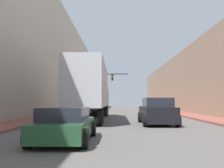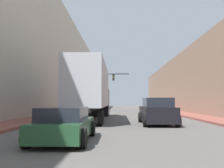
{
  "view_description": "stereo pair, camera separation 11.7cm",
  "coord_description": "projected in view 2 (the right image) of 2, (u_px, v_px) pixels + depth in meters",
  "views": [
    {
      "loc": [
        -0.53,
        0.29,
        1.49
      ],
      "look_at": [
        -0.77,
        15.23,
        2.53
      ],
      "focal_mm": 40.0,
      "sensor_mm": 36.0,
      "label": 1
    },
    {
      "loc": [
        -0.41,
        0.29,
        1.49
      ],
      "look_at": [
        -0.77,
        15.23,
        2.53
      ],
      "focal_mm": 40.0,
      "sensor_mm": 36.0,
      "label": 2
    }
  ],
  "objects": [
    {
      "name": "sedan_car",
      "position": [
        64.0,
        125.0,
        9.3
      ],
      "size": [
        2.02,
        4.2,
        1.27
      ],
      "color": "#234C2D",
      "rests_on": "ground"
    },
    {
      "name": "building_left",
      "position": [
        30.0,
        50.0,
        30.32
      ],
      "size": [
        6.0,
        80.0,
        15.35
      ],
      "color": "#BCB29E",
      "rests_on": "ground"
    },
    {
      "name": "sidewalk_right",
      "position": [
        180.0,
        113.0,
        29.36
      ],
      "size": [
        2.41,
        80.0,
        0.15
      ],
      "color": "brown",
      "rests_on": "ground"
    },
    {
      "name": "semi_truck",
      "position": [
        91.0,
        90.0,
        20.24
      ],
      "size": [
        2.45,
        12.87,
        4.28
      ],
      "color": "#B2B7C1",
      "rests_on": "ground"
    },
    {
      "name": "traffic_signal_gantry",
      "position": [
        94.0,
        84.0,
        36.25
      ],
      "size": [
        6.91,
        0.35,
        5.77
      ],
      "color": "black",
      "rests_on": "ground"
    },
    {
      "name": "building_right",
      "position": [
        215.0,
        79.0,
        29.54
      ],
      "size": [
        6.0,
        80.0,
        8.2
      ],
      "color": "#997A66",
      "rests_on": "ground"
    },
    {
      "name": "sidewalk_left",
      "position": [
        63.0,
        113.0,
        29.69
      ],
      "size": [
        2.41,
        80.0,
        0.15
      ],
      "color": "brown",
      "rests_on": "ground"
    },
    {
      "name": "suv_car",
      "position": [
        157.0,
        112.0,
        16.12
      ],
      "size": [
        2.14,
        4.57,
        1.71
      ],
      "color": "black",
      "rests_on": "ground"
    }
  ]
}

